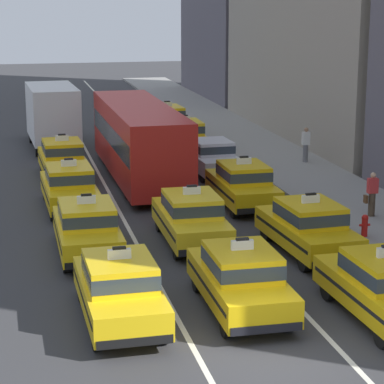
{
  "coord_description": "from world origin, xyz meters",
  "views": [
    {
      "loc": [
        -5.43,
        -15.82,
        7.85
      ],
      "look_at": [
        0.52,
        10.34,
        1.3
      ],
      "focal_mm": 76.39,
      "sensor_mm": 36.0,
      "label": 1
    }
  ],
  "objects_px": {
    "taxi_left_nearest": "(119,288)",
    "box_truck_left_fifth": "(51,113)",
    "taxi_center_nearest": "(241,278)",
    "taxi_center_second": "(191,217)",
    "taxi_left_third": "(69,186)",
    "fire_hydrant": "(365,225)",
    "pedestrian_by_storefront": "(306,145)",
    "taxi_right_third": "(243,184)",
    "taxi_right_second": "(308,227)",
    "taxi_left_second": "(87,227)",
    "sedan_right_fourth": "(212,156)",
    "pedestrian_near_crosswalk": "(372,194)",
    "bus_center_third": "(139,138)",
    "taxi_right_nearest": "(384,286)",
    "taxi_left_fourth": "(62,158)",
    "taxi_right_sixth": "(167,120)",
    "taxi_right_fifth": "(184,136)"
  },
  "relations": [
    {
      "from": "taxi_left_second",
      "to": "taxi_right_second",
      "type": "xyz_separation_m",
      "value": [
        6.64,
        -1.41,
        0.0
      ]
    },
    {
      "from": "bus_center_third",
      "to": "taxi_right_second",
      "type": "xyz_separation_m",
      "value": [
        3.41,
        -11.44,
        -0.94
      ]
    },
    {
      "from": "taxi_left_nearest",
      "to": "taxi_left_second",
      "type": "xyz_separation_m",
      "value": [
        -0.24,
        5.47,
        0.0
      ]
    },
    {
      "from": "taxi_right_third",
      "to": "taxi_center_nearest",
      "type": "bearing_deg",
      "value": -106.58
    },
    {
      "from": "sedan_right_fourth",
      "to": "pedestrian_near_crosswalk",
      "type": "distance_m",
      "value": 9.21
    },
    {
      "from": "fire_hydrant",
      "to": "sedan_right_fourth",
      "type": "bearing_deg",
      "value": 102.83
    },
    {
      "from": "taxi_left_third",
      "to": "taxi_right_second",
      "type": "bearing_deg",
      "value": -46.28
    },
    {
      "from": "taxi_left_second",
      "to": "taxi_right_third",
      "type": "relative_size",
      "value": 1.0
    },
    {
      "from": "taxi_right_second",
      "to": "taxi_right_third",
      "type": "distance_m",
      "value": 6.01
    },
    {
      "from": "taxi_left_second",
      "to": "taxi_left_third",
      "type": "bearing_deg",
      "value": 90.96
    },
    {
      "from": "taxi_left_nearest",
      "to": "taxi_center_second",
      "type": "xyz_separation_m",
      "value": [
        3.13,
        5.91,
        0.0
      ]
    },
    {
      "from": "taxi_right_sixth",
      "to": "taxi_center_nearest",
      "type": "bearing_deg",
      "value": -97.08
    },
    {
      "from": "taxi_right_second",
      "to": "taxi_left_fourth",
      "type": "bearing_deg",
      "value": 117.93
    },
    {
      "from": "sedan_right_fourth",
      "to": "taxi_left_third",
      "type": "bearing_deg",
      "value": -145.47
    },
    {
      "from": "taxi_left_third",
      "to": "taxi_right_second",
      "type": "distance_m",
      "value": 9.75
    },
    {
      "from": "taxi_right_third",
      "to": "taxi_left_fourth",
      "type": "bearing_deg",
      "value": 134.13
    },
    {
      "from": "bus_center_third",
      "to": "fire_hydrant",
      "type": "xyz_separation_m",
      "value": [
        5.69,
        -10.55,
        -1.27
      ]
    },
    {
      "from": "taxi_right_second",
      "to": "taxi_right_fifth",
      "type": "bearing_deg",
      "value": 90.84
    },
    {
      "from": "taxi_center_nearest",
      "to": "bus_center_third",
      "type": "relative_size",
      "value": 0.41
    },
    {
      "from": "taxi_left_fourth",
      "to": "taxi_right_fifth",
      "type": "height_order",
      "value": "same"
    },
    {
      "from": "taxi_left_nearest",
      "to": "taxi_center_nearest",
      "type": "bearing_deg",
      "value": 0.85
    },
    {
      "from": "taxi_left_nearest",
      "to": "taxi_right_second",
      "type": "xyz_separation_m",
      "value": [
        6.4,
        4.06,
        0.0
      ]
    },
    {
      "from": "taxi_left_second",
      "to": "taxi_center_second",
      "type": "distance_m",
      "value": 3.4
    },
    {
      "from": "sedan_right_fourth",
      "to": "pedestrian_near_crosswalk",
      "type": "bearing_deg",
      "value": -66.21
    },
    {
      "from": "taxi_right_nearest",
      "to": "taxi_right_sixth",
      "type": "distance_m",
      "value": 27.66
    },
    {
      "from": "taxi_left_nearest",
      "to": "taxi_left_fourth",
      "type": "distance_m",
      "value": 16.52
    },
    {
      "from": "taxi_center_nearest",
      "to": "taxi_center_second",
      "type": "relative_size",
      "value": 1.0
    },
    {
      "from": "taxi_center_nearest",
      "to": "taxi_left_nearest",
      "type": "bearing_deg",
      "value": -179.15
    },
    {
      "from": "taxi_center_nearest",
      "to": "pedestrian_near_crosswalk",
      "type": "height_order",
      "value": "taxi_center_nearest"
    },
    {
      "from": "taxi_center_nearest",
      "to": "taxi_center_second",
      "type": "xyz_separation_m",
      "value": [
        0.05,
        5.86,
        0.0
      ]
    },
    {
      "from": "box_truck_left_fifth",
      "to": "sedan_right_fourth",
      "type": "height_order",
      "value": "box_truck_left_fifth"
    },
    {
      "from": "taxi_right_nearest",
      "to": "pedestrian_near_crosswalk",
      "type": "height_order",
      "value": "taxi_right_nearest"
    },
    {
      "from": "taxi_left_nearest",
      "to": "box_truck_left_fifth",
      "type": "height_order",
      "value": "box_truck_left_fifth"
    },
    {
      "from": "taxi_right_fifth",
      "to": "taxi_right_sixth",
      "type": "relative_size",
      "value": 0.99
    },
    {
      "from": "taxi_center_second",
      "to": "taxi_right_nearest",
      "type": "height_order",
      "value": "same"
    },
    {
      "from": "taxi_right_third",
      "to": "taxi_right_second",
      "type": "bearing_deg",
      "value": -86.74
    },
    {
      "from": "taxi_left_third",
      "to": "fire_hydrant",
      "type": "distance_m",
      "value": 10.93
    },
    {
      "from": "taxi_center_nearest",
      "to": "pedestrian_by_storefront",
      "type": "xyz_separation_m",
      "value": [
        8.0,
        16.74,
        0.09
      ]
    },
    {
      "from": "taxi_left_nearest",
      "to": "taxi_left_fourth",
      "type": "xyz_separation_m",
      "value": [
        -0.21,
        16.52,
        0.0
      ]
    },
    {
      "from": "taxi_left_third",
      "to": "pedestrian_by_storefront",
      "type": "xyz_separation_m",
      "value": [
        11.42,
        5.68,
        0.09
      ]
    },
    {
      "from": "bus_center_third",
      "to": "taxi_right_third",
      "type": "distance_m",
      "value": 6.31
    },
    {
      "from": "taxi_left_fourth",
      "to": "taxi_center_nearest",
      "type": "xyz_separation_m",
      "value": [
        3.28,
        -16.47,
        0.0
      ]
    },
    {
      "from": "fire_hydrant",
      "to": "pedestrian_near_crosswalk",
      "type": "bearing_deg",
      "value": 60.5
    },
    {
      "from": "taxi_left_third",
      "to": "taxi_right_third",
      "type": "xyz_separation_m",
      "value": [
        6.4,
        -1.05,
        0.0
      ]
    },
    {
      "from": "taxi_right_nearest",
      "to": "taxi_right_second",
      "type": "bearing_deg",
      "value": 89.29
    },
    {
      "from": "taxi_left_second",
      "to": "taxi_center_second",
      "type": "height_order",
      "value": "same"
    },
    {
      "from": "taxi_left_nearest",
      "to": "taxi_right_fifth",
      "type": "xyz_separation_m",
      "value": [
        6.15,
        20.87,
        0.0
      ]
    },
    {
      "from": "taxi_right_nearest",
      "to": "taxi_right_second",
      "type": "relative_size",
      "value": 0.99
    },
    {
      "from": "sedan_right_fourth",
      "to": "pedestrian_near_crosswalk",
      "type": "relative_size",
      "value": 2.75
    },
    {
      "from": "taxi_left_fourth",
      "to": "taxi_right_nearest",
      "type": "relative_size",
      "value": 1.0
    }
  ]
}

